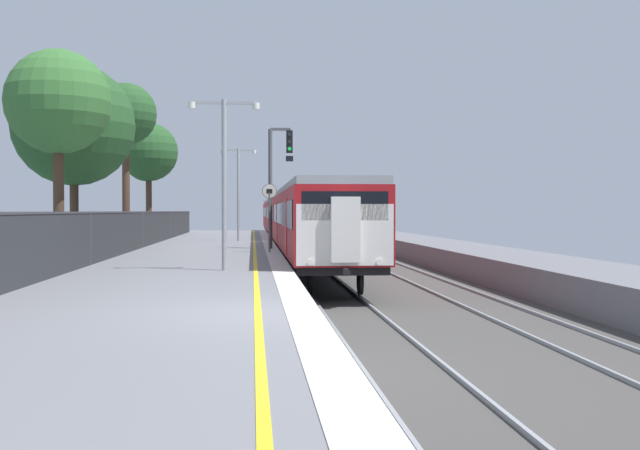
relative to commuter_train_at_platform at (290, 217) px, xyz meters
name	(u,v)px	position (x,y,z in m)	size (l,w,h in m)	color
ground	(435,346)	(0.54, -39.45, -1.88)	(17.40, 110.00, 1.21)	slate
commuter_train_at_platform	(290,217)	(0.00, 0.00, 0.00)	(2.83, 62.74, 3.81)	maroon
signal_gantry	(276,174)	(-1.49, -17.75, 2.07)	(1.10, 0.24, 5.36)	#47474C
speed_limit_sign	(269,209)	(-1.85, -20.54, 0.50)	(0.59, 0.08, 2.78)	#59595B
platform_lamp_mid	(224,168)	(-3.33, -30.19, 1.64)	(2.00, 0.20, 4.83)	#93999E
platform_lamp_far	(238,186)	(-3.33, -8.49, 1.82)	(2.00, 0.20, 5.18)	#93999E
background_tree_left	(56,104)	(-8.45, -28.18, 3.63)	(3.17, 3.17, 6.58)	#473323
background_tree_centre	(124,117)	(-9.00, -12.27, 5.16)	(3.12, 3.12, 8.14)	#473323
background_tree_right	(72,128)	(-9.16, -23.00, 3.46)	(4.49, 4.49, 7.10)	#473323
background_tree_back	(148,155)	(-8.88, -4.16, 3.85)	(3.57, 3.57, 7.05)	#473323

